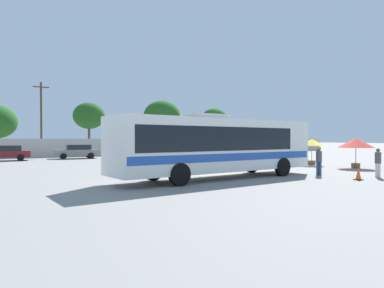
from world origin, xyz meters
The scene contains 15 objects.
ground_plane centered at (0.00, 10.00, 0.00)m, with size 300.00×300.00×0.00m, color gray.
perimeter_wall centered at (0.00, 26.10, 1.07)m, with size 80.00×0.30×2.13m, color beige.
coach_bus_white_blue centered at (-1.11, -0.63, 1.82)m, with size 12.28×3.66×3.40m.
attendant_by_bus_door centered at (4.86, -2.37, 0.95)m, with size 0.44×0.44×1.66m.
passenger_waiting_on_apron centered at (6.84, -4.68, 0.91)m, with size 0.42×0.42×1.60m.
vendor_umbrella_near_gate_yellow centered at (10.91, 3.26, 1.78)m, with size 1.95×1.95×2.10m.
vendor_umbrella_secondary_red centered at (11.20, -0.43, 1.80)m, with size 2.53×2.53×2.18m.
parked_car_leftmost_maroon centered at (-10.51, 21.66, 0.78)m, with size 4.67×2.29×1.47m.
parked_car_second_grey centered at (-3.75, 22.00, 0.79)m, with size 4.58×2.28×1.48m.
parked_car_third_black centered at (2.62, 21.45, 0.78)m, with size 4.53×2.04×1.47m.
utility_pole_far centered at (-6.55, 28.75, 4.66)m, with size 1.80×0.24×8.95m.
roadside_tree_midleft centered at (-0.22, 31.59, 5.26)m, with size 4.26×4.26×7.10m.
roadside_tree_midright centered at (10.94, 31.87, 5.60)m, with size 5.68×5.68×8.03m.
roadside_tree_right centered at (18.85, 29.20, 5.24)m, with size 4.18×4.18×7.04m.
traffic_cone_on_apron centered at (4.81, -4.87, 0.31)m, with size 0.36×0.36×0.64m.
Camera 1 is at (-11.29, -15.50, 2.13)m, focal length 31.57 mm.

